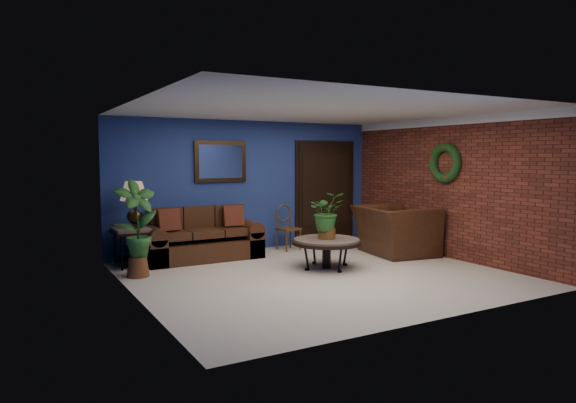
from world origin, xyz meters
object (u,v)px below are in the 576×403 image
table_lamp (134,199)px  armchair (395,230)px  end_table (135,237)px  sofa (201,242)px  coffee_table (327,242)px  side_chair (287,224)px

table_lamp → armchair: 4.69m
end_table → sofa: bearing=1.4°
coffee_table → end_table: end_table is taller
coffee_table → end_table: 3.17m
coffee_table → armchair: armchair is taller
end_table → armchair: size_ratio=0.51×
armchair → coffee_table: bearing=111.2°
sofa → armchair: 3.57m
end_table → side_chair: bearing=1.3°
sofa → end_table: 1.17m
sofa → coffee_table: 2.32m
table_lamp → side_chair: 2.99m
sofa → armchair: size_ratio=1.49×
sofa → coffee_table: (1.52, -1.75, 0.12)m
end_table → armchair: 4.65m
table_lamp → side_chair: bearing=1.3°
sofa → end_table: size_ratio=2.93×
sofa → coffee_table: bearing=-49.1°
coffee_table → side_chair: size_ratio=1.27×
coffee_table → side_chair: bearing=81.9°
table_lamp → armchair: size_ratio=0.54×
sofa → table_lamp: size_ratio=2.76×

